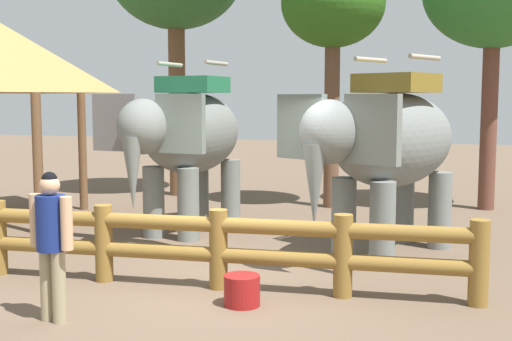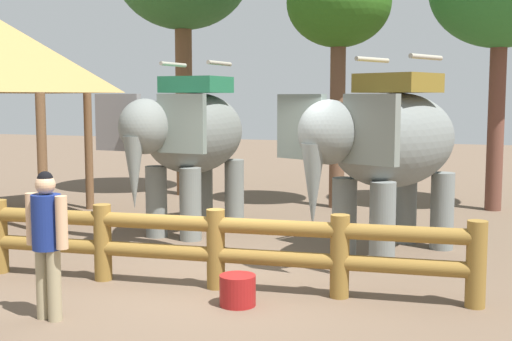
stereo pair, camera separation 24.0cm
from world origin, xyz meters
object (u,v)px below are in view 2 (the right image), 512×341
object	(u,v)px
log_fence	(216,243)
elephant_near_left	(190,137)
tree_far_right	(339,8)
elephant_center	(388,145)
feed_bucket	(238,290)
tourist_woman_in_black	(47,235)
thatched_shelter	(0,58)

from	to	relation	value
log_fence	elephant_near_left	world-z (taller)	elephant_near_left
elephant_near_left	tree_far_right	distance (m)	4.99
elephant_center	feed_bucket	xyz separation A→B (m)	(-1.29, -3.13, -1.58)
tourist_woman_in_black	thatched_shelter	world-z (taller)	thatched_shelter
tourist_woman_in_black	elephant_near_left	bearing A→B (deg)	96.92
log_fence	elephant_near_left	distance (m)	3.96
thatched_shelter	feed_bucket	bearing A→B (deg)	-29.95
log_fence	elephant_center	size ratio (longest dim) A/B	1.81
log_fence	tourist_woman_in_black	world-z (taller)	tourist_woman_in_black
elephant_near_left	feed_bucket	bearing A→B (deg)	-57.81
elephant_near_left	feed_bucket	size ratio (longest dim) A/B	8.45
elephant_center	tree_far_right	xyz separation A→B (m)	(-1.81, 4.45, 2.73)
log_fence	elephant_center	world-z (taller)	elephant_center
log_fence	thatched_shelter	size ratio (longest dim) A/B	1.49
log_fence	feed_bucket	distance (m)	0.90
thatched_shelter	log_fence	bearing A→B (deg)	-27.94
elephant_center	tourist_woman_in_black	distance (m)	5.39
tourist_woman_in_black	tree_far_right	world-z (taller)	tree_far_right
log_fence	feed_bucket	size ratio (longest dim) A/B	15.30
elephant_near_left	thatched_shelter	world-z (taller)	thatched_shelter
tree_far_right	feed_bucket	distance (m)	8.73
tourist_woman_in_black	thatched_shelter	xyz separation A→B (m)	(-4.83, 5.03, 2.33)
elephant_near_left	feed_bucket	xyz separation A→B (m)	(2.43, -3.86, -1.59)
elephant_near_left	thatched_shelter	distance (m)	4.49
elephant_center	feed_bucket	size ratio (longest dim) A/B	8.45
elephant_near_left	tree_far_right	xyz separation A→B (m)	(1.91, 3.72, 2.72)
log_fence	tree_far_right	xyz separation A→B (m)	(0.02, 6.99, 3.89)
log_fence	elephant_near_left	size ratio (longest dim) A/B	1.81
elephant_near_left	thatched_shelter	xyz separation A→B (m)	(-4.22, -0.03, 1.53)
elephant_near_left	tourist_woman_in_black	distance (m)	5.16
feed_bucket	elephant_near_left	bearing A→B (deg)	122.19
elephant_near_left	tourist_woman_in_black	bearing A→B (deg)	-83.08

